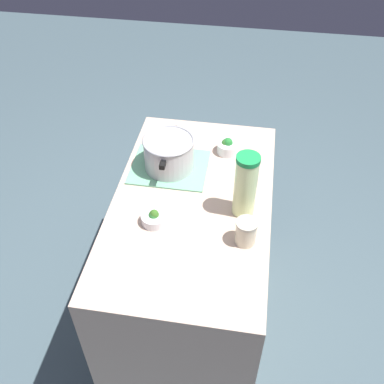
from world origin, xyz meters
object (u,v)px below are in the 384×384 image
(lemonade_pitcher, at_px, (245,185))
(mason_jar, at_px, (246,232))
(cooking_pot, at_px, (169,153))
(broccoli_bowl_center, at_px, (154,218))
(broccoli_bowl_front, at_px, (227,146))

(lemonade_pitcher, distance_m, mason_jar, 0.19)
(cooking_pot, xyz_separation_m, broccoli_bowl_center, (-0.36, -0.01, -0.06))
(mason_jar, height_order, broccoli_bowl_front, mason_jar)
(mason_jar, bearing_deg, lemonade_pitcher, 7.33)
(cooking_pot, height_order, broccoli_bowl_front, cooking_pot)
(cooking_pot, relative_size, mason_jar, 2.76)
(lemonade_pitcher, distance_m, broccoli_bowl_center, 0.40)
(mason_jar, bearing_deg, broccoli_bowl_center, 83.28)
(broccoli_bowl_center, bearing_deg, broccoli_bowl_front, -25.75)
(cooking_pot, distance_m, lemonade_pitcher, 0.44)
(lemonade_pitcher, xyz_separation_m, broccoli_bowl_center, (-0.12, 0.36, -0.12))
(lemonade_pitcher, xyz_separation_m, broccoli_bowl_front, (0.40, 0.11, -0.12))
(broccoli_bowl_center, bearing_deg, lemonade_pitcher, -71.06)
(mason_jar, distance_m, broccoli_bowl_front, 0.58)
(cooking_pot, bearing_deg, mason_jar, -135.91)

